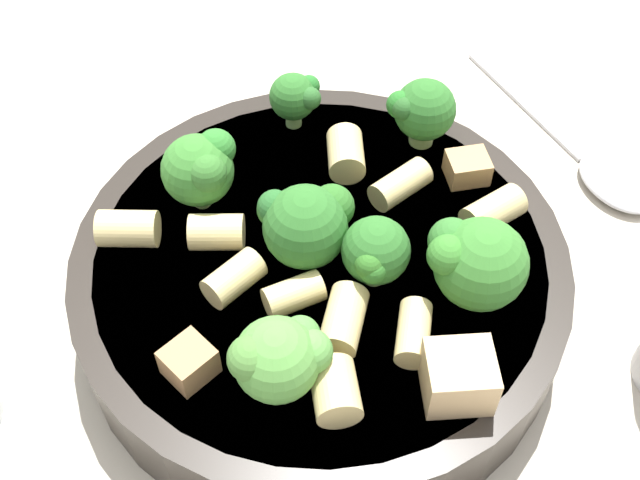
{
  "coord_description": "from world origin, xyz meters",
  "views": [
    {
      "loc": [
        -0.05,
        -0.21,
        0.32
      ],
      "look_at": [
        0.0,
        0.0,
        0.05
      ],
      "focal_mm": 45.0,
      "sensor_mm": 36.0,
      "label": 1
    }
  ],
  "objects_px": {
    "rigatoni_2": "(217,232)",
    "broccoli_floret_1": "(304,220)",
    "rigatoni_0": "(414,333)",
    "rigatoni_4": "(346,154)",
    "broccoli_floret_5": "(200,169)",
    "rigatoni_9": "(400,184)",
    "pasta_bowl": "(320,277)",
    "rigatoni_8": "(128,229)",
    "rigatoni_7": "(234,278)",
    "rigatoni_5": "(294,294)",
    "spoon": "(594,158)",
    "broccoli_floret_2": "(422,110)",
    "rigatoni_6": "(335,391)",
    "broccoli_floret_0": "(295,96)",
    "chicken_chunk_0": "(467,168)",
    "broccoli_floret_6": "(279,357)",
    "rigatoni_1": "(354,318)",
    "broccoli_floret_3": "(375,253)",
    "chicken_chunk_1": "(458,377)",
    "rigatoni_3": "(493,211)",
    "chicken_chunk_2": "(189,362)",
    "broccoli_floret_4": "(476,262)"
  },
  "relations": [
    {
      "from": "rigatoni_3",
      "to": "rigatoni_6",
      "type": "xyz_separation_m",
      "value": [
        -0.09,
        -0.07,
        0.0
      ]
    },
    {
      "from": "chicken_chunk_0",
      "to": "broccoli_floret_3",
      "type": "bearing_deg",
      "value": -140.61
    },
    {
      "from": "rigatoni_1",
      "to": "rigatoni_7",
      "type": "height_order",
      "value": "rigatoni_1"
    },
    {
      "from": "pasta_bowl",
      "to": "broccoli_floret_6",
      "type": "xyz_separation_m",
      "value": [
        -0.03,
        -0.06,
        0.04
      ]
    },
    {
      "from": "rigatoni_5",
      "to": "broccoli_floret_5",
      "type": "bearing_deg",
      "value": 113.36
    },
    {
      "from": "pasta_bowl",
      "to": "rigatoni_1",
      "type": "height_order",
      "value": "rigatoni_1"
    },
    {
      "from": "rigatoni_8",
      "to": "rigatoni_9",
      "type": "height_order",
      "value": "rigatoni_8"
    },
    {
      "from": "broccoli_floret_4",
      "to": "rigatoni_2",
      "type": "height_order",
      "value": "broccoli_floret_4"
    },
    {
      "from": "broccoli_floret_2",
      "to": "rigatoni_6",
      "type": "distance_m",
      "value": 0.15
    },
    {
      "from": "rigatoni_4",
      "to": "rigatoni_0",
      "type": "bearing_deg",
      "value": -89.07
    },
    {
      "from": "broccoli_floret_4",
      "to": "rigatoni_5",
      "type": "bearing_deg",
      "value": 170.98
    },
    {
      "from": "rigatoni_0",
      "to": "rigatoni_7",
      "type": "height_order",
      "value": "rigatoni_7"
    },
    {
      "from": "chicken_chunk_1",
      "to": "broccoli_floret_3",
      "type": "bearing_deg",
      "value": 105.83
    },
    {
      "from": "rigatoni_4",
      "to": "rigatoni_1",
      "type": "bearing_deg",
      "value": -102.32
    },
    {
      "from": "rigatoni_0",
      "to": "chicken_chunk_0",
      "type": "height_order",
      "value": "same"
    },
    {
      "from": "rigatoni_7",
      "to": "broccoli_floret_0",
      "type": "bearing_deg",
      "value": 63.55
    },
    {
      "from": "rigatoni_3",
      "to": "rigatoni_8",
      "type": "relative_size",
      "value": 1.07
    },
    {
      "from": "pasta_bowl",
      "to": "rigatoni_4",
      "type": "relative_size",
      "value": 8.96
    },
    {
      "from": "chicken_chunk_1",
      "to": "chicken_chunk_2",
      "type": "bearing_deg",
      "value": 161.99
    },
    {
      "from": "broccoli_floret_0",
      "to": "rigatoni_8",
      "type": "relative_size",
      "value": 1.14
    },
    {
      "from": "rigatoni_0",
      "to": "rigatoni_4",
      "type": "relative_size",
      "value": 1.07
    },
    {
      "from": "broccoli_floret_0",
      "to": "rigatoni_1",
      "type": "bearing_deg",
      "value": -91.4
    },
    {
      "from": "broccoli_floret_1",
      "to": "rigatoni_7",
      "type": "xyz_separation_m",
      "value": [
        -0.03,
        -0.01,
        -0.01
      ]
    },
    {
      "from": "broccoli_floret_3",
      "to": "rigatoni_9",
      "type": "xyz_separation_m",
      "value": [
        0.03,
        0.05,
        -0.01
      ]
    },
    {
      "from": "rigatoni_2",
      "to": "spoon",
      "type": "height_order",
      "value": "rigatoni_2"
    },
    {
      "from": "rigatoni_2",
      "to": "broccoli_floret_1",
      "type": "bearing_deg",
      "value": -19.07
    },
    {
      "from": "pasta_bowl",
      "to": "rigatoni_7",
      "type": "relative_size",
      "value": 8.72
    },
    {
      "from": "broccoli_floret_3",
      "to": "broccoli_floret_6",
      "type": "xyz_separation_m",
      "value": [
        -0.05,
        -0.04,
        0.0
      ]
    },
    {
      "from": "broccoli_floret_0",
      "to": "rigatoni_3",
      "type": "relative_size",
      "value": 1.07
    },
    {
      "from": "rigatoni_1",
      "to": "rigatoni_2",
      "type": "distance_m",
      "value": 0.07
    },
    {
      "from": "broccoli_floret_0",
      "to": "chicken_chunk_0",
      "type": "height_order",
      "value": "broccoli_floret_0"
    },
    {
      "from": "pasta_bowl",
      "to": "broccoli_floret_4",
      "type": "height_order",
      "value": "broccoli_floret_4"
    },
    {
      "from": "rigatoni_0",
      "to": "rigatoni_9",
      "type": "relative_size",
      "value": 0.92
    },
    {
      "from": "pasta_bowl",
      "to": "rigatoni_9",
      "type": "distance_m",
      "value": 0.06
    },
    {
      "from": "broccoli_floret_2",
      "to": "rigatoni_7",
      "type": "bearing_deg",
      "value": -146.78
    },
    {
      "from": "rigatoni_1",
      "to": "rigatoni_3",
      "type": "relative_size",
      "value": 1.02
    },
    {
      "from": "broccoli_floret_4",
      "to": "spoon",
      "type": "bearing_deg",
      "value": 39.5
    },
    {
      "from": "broccoli_floret_5",
      "to": "spoon",
      "type": "bearing_deg",
      "value": 4.28
    },
    {
      "from": "broccoli_floret_6",
      "to": "chicken_chunk_2",
      "type": "distance_m",
      "value": 0.04
    },
    {
      "from": "rigatoni_2",
      "to": "chicken_chunk_2",
      "type": "distance_m",
      "value": 0.07
    },
    {
      "from": "broccoli_floret_5",
      "to": "rigatoni_9",
      "type": "distance_m",
      "value": 0.09
    },
    {
      "from": "broccoli_floret_0",
      "to": "rigatoni_5",
      "type": "height_order",
      "value": "broccoli_floret_0"
    },
    {
      "from": "rigatoni_1",
      "to": "spoon",
      "type": "xyz_separation_m",
      "value": [
        0.16,
        0.1,
        -0.04
      ]
    },
    {
      "from": "rigatoni_2",
      "to": "spoon",
      "type": "bearing_deg",
      "value": 11.1
    },
    {
      "from": "broccoli_floret_0",
      "to": "rigatoni_7",
      "type": "height_order",
      "value": "broccoli_floret_0"
    },
    {
      "from": "broccoli_floret_5",
      "to": "rigatoni_8",
      "type": "xyz_separation_m",
      "value": [
        -0.04,
        -0.01,
        -0.01
      ]
    },
    {
      "from": "pasta_bowl",
      "to": "rigatoni_5",
      "type": "height_order",
      "value": "rigatoni_5"
    },
    {
      "from": "pasta_bowl",
      "to": "broccoli_floret_5",
      "type": "xyz_separation_m",
      "value": [
        -0.04,
        0.04,
        0.04
      ]
    },
    {
      "from": "broccoli_floret_6",
      "to": "rigatoni_4",
      "type": "bearing_deg",
      "value": 63.65
    },
    {
      "from": "rigatoni_9",
      "to": "spoon",
      "type": "relative_size",
      "value": 0.19
    }
  ]
}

